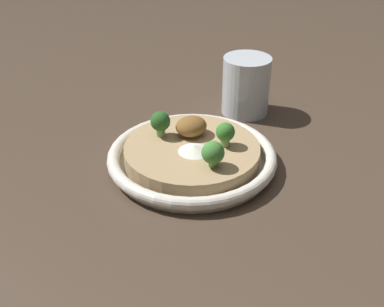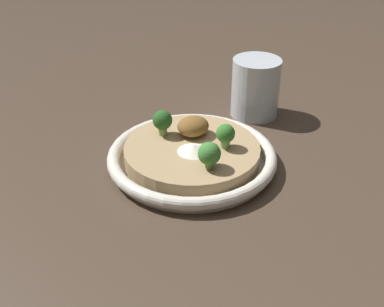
{
  "view_description": "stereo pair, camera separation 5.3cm",
  "coord_description": "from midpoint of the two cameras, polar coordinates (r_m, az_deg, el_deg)",
  "views": [
    {
      "loc": [
        0.32,
        0.5,
        0.39
      ],
      "look_at": [
        0.0,
        0.0,
        0.02
      ],
      "focal_mm": 45.0,
      "sensor_mm": 36.0,
      "label": 1
    },
    {
      "loc": [
        0.28,
        0.53,
        0.39
      ],
      "look_at": [
        0.0,
        0.0,
        0.02
      ],
      "focal_mm": 45.0,
      "sensor_mm": 36.0,
      "label": 2
    }
  ],
  "objects": [
    {
      "name": "risotto_bowl",
      "position": [
        0.7,
        2.17,
        -0.34
      ],
      "size": [
        0.25,
        0.25,
        0.03
      ],
      "color": "silver",
      "rests_on": "ground_plane"
    },
    {
      "name": "ground_plane",
      "position": [
        0.71,
        2.15,
        -1.43
      ],
      "size": [
        6.0,
        6.0,
        0.0
      ],
      "primitive_type": "plane",
      "color": "#47382B"
    },
    {
      "name": "broccoli_back_left",
      "position": [
        0.68,
        6.22,
        2.2
      ],
      "size": [
        0.03,
        0.03,
        0.04
      ],
      "color": "#84A856",
      "rests_on": "risotto_bowl"
    },
    {
      "name": "broccoli_back_right",
      "position": [
        0.63,
        4.47,
        -0.12
      ],
      "size": [
        0.03,
        0.03,
        0.04
      ],
      "color": "#759E4C",
      "rests_on": "risotto_bowl"
    },
    {
      "name": "broccoli_front",
      "position": [
        0.71,
        -1.38,
        3.83
      ],
      "size": [
        0.03,
        0.03,
        0.04
      ],
      "color": "#84A856",
      "rests_on": "risotto_bowl"
    },
    {
      "name": "cheese_sprinkle",
      "position": [
        0.68,
        2.4,
        0.58
      ],
      "size": [
        0.05,
        0.05,
        0.01
      ],
      "color": "white",
      "rests_on": "risotto_bowl"
    },
    {
      "name": "crispy_onion_garnish",
      "position": [
        0.71,
        2.28,
        3.2
      ],
      "size": [
        0.05,
        0.04,
        0.03
      ],
      "color": "brown",
      "rests_on": "risotto_bowl"
    },
    {
      "name": "drinking_glass",
      "position": [
        0.84,
        9.35,
        7.68
      ],
      "size": [
        0.08,
        0.08,
        0.1
      ],
      "color": "silver",
      "rests_on": "ground_plane"
    }
  ]
}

